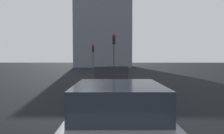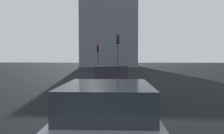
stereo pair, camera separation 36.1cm
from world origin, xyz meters
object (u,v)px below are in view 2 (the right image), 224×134
at_px(car_grey_second, 107,119).
at_px(traffic_light_near_left, 118,47).
at_px(traffic_light_near_right, 98,53).
at_px(car_red_lead, 111,81).

bearing_deg(car_grey_second, traffic_light_near_left, -0.59).
relative_size(traffic_light_near_left, traffic_light_near_right, 1.17).
bearing_deg(car_red_lead, traffic_light_near_left, -2.78).
relative_size(car_red_lead, car_grey_second, 1.08).
bearing_deg(car_grey_second, car_red_lead, 1.25).
distance_m(traffic_light_near_left, traffic_light_near_right, 6.54).
relative_size(car_grey_second, traffic_light_near_left, 1.00).
xyz_separation_m(car_grey_second, traffic_light_near_right, (21.87, 2.70, 1.88)).
height_order(car_red_lead, traffic_light_near_right, traffic_light_near_right).
bearing_deg(traffic_light_near_right, car_grey_second, -0.85).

